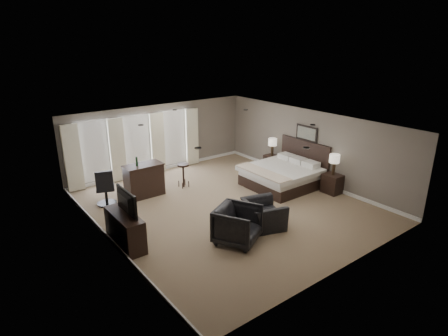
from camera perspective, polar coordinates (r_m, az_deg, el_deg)
room at (r=11.27m, az=0.42°, el=0.22°), size 7.60×8.60×2.64m
window_bay at (r=14.21m, az=-13.03°, el=3.35°), size 5.25×0.20×2.30m
bed at (r=13.20m, az=8.96°, el=0.28°), size 2.33×2.22×1.48m
nightstand_near at (r=13.12m, az=16.13°, el=-2.31°), size 0.49×0.60×0.65m
nightstand_far at (r=14.90m, az=7.27°, el=0.80°), size 0.45×0.55×0.60m
lamp_near at (r=12.89m, az=16.40°, el=0.49°), size 0.34×0.34×0.70m
lamp_far at (r=14.71m, az=7.38°, el=3.18°), size 0.33×0.33×0.69m
wall_art at (r=13.72m, az=12.45°, el=5.20°), size 0.04×0.96×0.56m
dresser at (r=9.80m, az=-14.83°, el=-9.07°), size 0.48×1.48×0.86m
tv at (r=9.58m, az=-15.09°, el=-6.42°), size 0.62×1.08×0.14m
armchair_near at (r=10.42m, az=6.06°, el=-6.37°), size 1.03×1.29×0.98m
armchair_far at (r=9.59m, az=2.09°, el=-8.38°), size 1.37×1.34×1.06m
bar_counter at (r=12.57m, az=-12.08°, el=-1.82°), size 1.26×0.65×1.10m
bar_stool_left at (r=12.71m, az=-11.78°, el=-2.50°), size 0.44×0.44×0.71m
bar_stool_right at (r=13.13m, az=-6.20°, el=-1.15°), size 0.52×0.52×0.85m
desk_chair at (r=12.21m, az=-17.64°, el=-2.74°), size 0.78×0.78×1.19m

